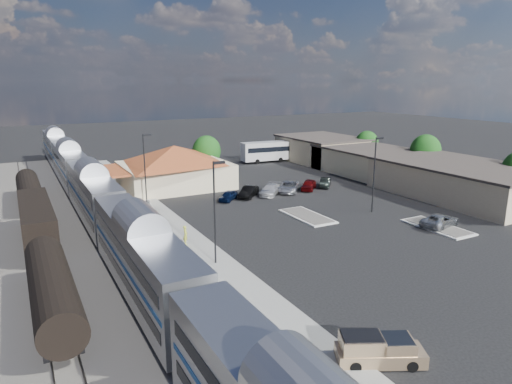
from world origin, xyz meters
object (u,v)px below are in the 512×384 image
pickup_truck (380,350)px  coach_bus (272,150)px  station_depot (174,166)px  suv (440,220)px

pickup_truck → coach_bus: bearing=1.9°
station_depot → suv: bearing=-59.0°
station_depot → suv: size_ratio=3.55×
station_depot → pickup_truck: station_depot is taller
suv → coach_bus: 44.09m
station_depot → suv: station_depot is taller
station_depot → suv: (19.10, -31.83, -2.41)m
suv → coach_bus: size_ratio=0.42×
station_depot → coach_bus: station_depot is taller
pickup_truck → suv: (23.04, 15.44, -0.08)m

